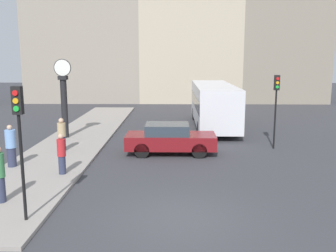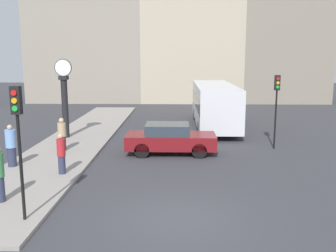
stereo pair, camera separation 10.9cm
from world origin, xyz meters
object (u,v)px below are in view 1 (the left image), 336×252
traffic_light_near (19,126)px  street_clock (64,100)px  pedestrian_tan_coat (62,135)px  pedestrian_blue_stripe (11,146)px  traffic_light_far (276,96)px  pedestrian_red_top (62,154)px  sedan_car (170,139)px  bus_distant (213,103)px

traffic_light_near → street_clock: size_ratio=0.85×
street_clock → pedestrian_tan_coat: bearing=-76.7°
pedestrian_blue_stripe → traffic_light_far: bearing=17.9°
traffic_light_near → traffic_light_far: 13.10m
street_clock → pedestrian_tan_coat: 3.50m
traffic_light_near → pedestrian_red_top: bearing=92.9°
sedan_car → pedestrian_tan_coat: 5.33m
pedestrian_red_top → street_clock: bearing=105.0°
traffic_light_near → street_clock: (-2.07, 11.14, -0.56)m
traffic_light_near → bus_distant: bearing=65.9°
traffic_light_near → pedestrian_red_top: 4.68m
pedestrian_tan_coat → traffic_light_far: bearing=6.0°
traffic_light_near → pedestrian_red_top: size_ratio=2.34×
street_clock → pedestrian_red_top: 7.24m
traffic_light_far → pedestrian_blue_stripe: (-12.04, -3.89, -1.71)m
pedestrian_tan_coat → sedan_car: bearing=-0.4°
traffic_light_near → pedestrian_tan_coat: size_ratio=2.32×
sedan_car → traffic_light_near: 9.15m
bus_distant → pedestrian_tan_coat: size_ratio=5.97×
pedestrian_tan_coat → bus_distant: bearing=41.7°
pedestrian_tan_coat → pedestrian_blue_stripe: bearing=-115.7°
sedan_car → pedestrian_tan_coat: (-5.33, 0.04, 0.17)m
pedestrian_blue_stripe → pedestrian_tan_coat: 3.05m
street_clock → pedestrian_blue_stripe: (-0.58, -5.90, -1.27)m
sedan_car → traffic_light_near: bearing=-116.7°
traffic_light_far → street_clock: street_clock is taller
sedan_car → pedestrian_blue_stripe: (-6.65, -2.71, 0.24)m
pedestrian_blue_stripe → pedestrian_red_top: size_ratio=1.10×
traffic_light_far → sedan_car: bearing=-167.7°
traffic_light_far → pedestrian_tan_coat: traffic_light_far is taller
bus_distant → pedestrian_red_top: (-7.07, -11.01, -0.71)m
pedestrian_blue_stripe → bus_distant: bearing=46.6°
bus_distant → traffic_light_near: (-6.85, -15.28, 1.19)m
street_clock → pedestrian_blue_stripe: size_ratio=2.50×
traffic_light_far → pedestrian_blue_stripe: 12.77m
pedestrian_tan_coat → traffic_light_near: bearing=-80.6°
traffic_light_near → pedestrian_red_top: (-0.22, 4.27, -1.91)m
pedestrian_red_top → pedestrian_tan_coat: size_ratio=0.99×
traffic_light_near → pedestrian_blue_stripe: (-2.65, 5.25, -1.83)m
pedestrian_red_top → pedestrian_tan_coat: bearing=106.5°
traffic_light_far → pedestrian_tan_coat: bearing=-174.0°
pedestrian_blue_stripe → pedestrian_tan_coat: size_ratio=1.09×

